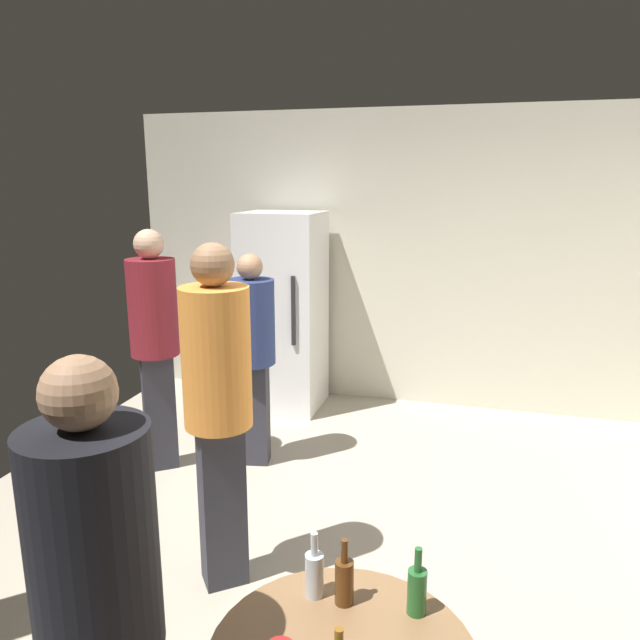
{
  "coord_description": "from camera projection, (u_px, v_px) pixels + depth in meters",
  "views": [
    {
      "loc": [
        0.63,
        -2.88,
        2.08
      ],
      "look_at": [
        -0.3,
        0.52,
        1.25
      ],
      "focal_mm": 33.66,
      "sensor_mm": 36.0,
      "label": 1
    }
  ],
  "objects": [
    {
      "name": "ground_plane",
      "position": [
        347.0,
        570.0,
        3.35
      ],
      "size": [
        5.2,
        5.2,
        0.1
      ],
      "primitive_type": "cube",
      "color": "#B2A893"
    },
    {
      "name": "refrigerator",
      "position": [
        283.0,
        312.0,
        5.48
      ],
      "size": [
        0.7,
        0.68,
        1.8
      ],
      "color": "white",
      "rests_on": "ground_plane"
    },
    {
      "name": "person_in_maroon_shirt",
      "position": [
        154.0,
        332.0,
        4.24
      ],
      "size": [
        0.48,
        0.48,
        1.75
      ],
      "rotation": [
        0.0,
        0.0,
        -0.92
      ],
      "color": "#2D2D38",
      "rests_on": "ground_plane"
    },
    {
      "name": "wall_back",
      "position": [
        412.0,
        261.0,
        5.5
      ],
      "size": [
        5.32,
        0.06,
        2.7
      ],
      "primitive_type": "cube",
      "color": "beige",
      "rests_on": "ground_plane"
    },
    {
      "name": "person_in_orange_shirt",
      "position": [
        218.0,
        392.0,
        2.96
      ],
      "size": [
        0.48,
        0.48,
        1.79
      ],
      "rotation": [
        0.0,
        0.0,
        -0.91
      ],
      "color": "#2D2D38",
      "rests_on": "ground_plane"
    },
    {
      "name": "beer_bottle_brown",
      "position": [
        344.0,
        580.0,
        1.94
      ],
      "size": [
        0.06,
        0.06,
        0.23
      ],
      "color": "#593314",
      "rests_on": "foreground_table"
    },
    {
      "name": "beer_bottle_clear",
      "position": [
        314.0,
        573.0,
        1.97
      ],
      "size": [
        0.06,
        0.06,
        0.23
      ],
      "color": "silver",
      "rests_on": "foreground_table"
    },
    {
      "name": "beer_bottle_green",
      "position": [
        417.0,
        590.0,
        1.89
      ],
      "size": [
        0.06,
        0.06,
        0.23
      ],
      "color": "#26662D",
      "rests_on": "foreground_table"
    },
    {
      "name": "person_in_black_shirt",
      "position": [
        99.0,
        598.0,
        1.63
      ],
      "size": [
        0.47,
        0.47,
        1.66
      ],
      "rotation": [
        0.0,
        0.0,
        0.55
      ],
      "color": "#2D2D38",
      "rests_on": "ground_plane"
    },
    {
      "name": "person_in_navy_shirt",
      "position": [
        252.0,
        344.0,
        4.33
      ],
      "size": [
        0.4,
        0.4,
        1.58
      ],
      "rotation": [
        0.0,
        0.0,
        -1.39
      ],
      "color": "#2D2D38",
      "rests_on": "ground_plane"
    }
  ]
}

